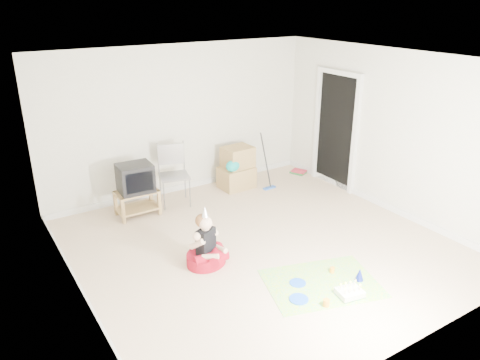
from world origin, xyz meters
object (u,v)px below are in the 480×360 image
tv_stand (137,201)px  crt_tv (135,178)px  seated_woman (206,251)px  birthday_cake (350,293)px  cardboard_boxes (237,169)px  folding_chair (174,176)px

tv_stand → crt_tv: size_ratio=1.27×
seated_woman → birthday_cake: size_ratio=2.50×
cardboard_boxes → crt_tv: bearing=-176.2°
crt_tv → seated_woman: bearing=-80.1°
folding_chair → seated_woman: (-0.47, -1.96, -0.33)m
folding_chair → birthday_cake: (0.62, -3.53, -0.47)m
tv_stand → folding_chair: (0.70, 0.07, 0.26)m
seated_woman → crt_tv: bearing=97.0°
folding_chair → birthday_cake: size_ratio=3.15×
cardboard_boxes → birthday_cake: cardboard_boxes is taller
cardboard_boxes → birthday_cake: bearing=-100.4°
tv_stand → cardboard_boxes: size_ratio=0.87×
cardboard_boxes → seated_woman: 2.68m
tv_stand → birthday_cake: tv_stand is taller
tv_stand → seated_woman: seated_woman is taller
seated_woman → birthday_cake: 1.91m
tv_stand → crt_tv: (0.00, -0.00, 0.39)m
folding_chair → birthday_cake: 3.61m
birthday_cake → crt_tv: bearing=110.9°
birthday_cake → seated_woman: bearing=124.8°
crt_tv → birthday_cake: size_ratio=1.58×
crt_tv → birthday_cake: crt_tv is taller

